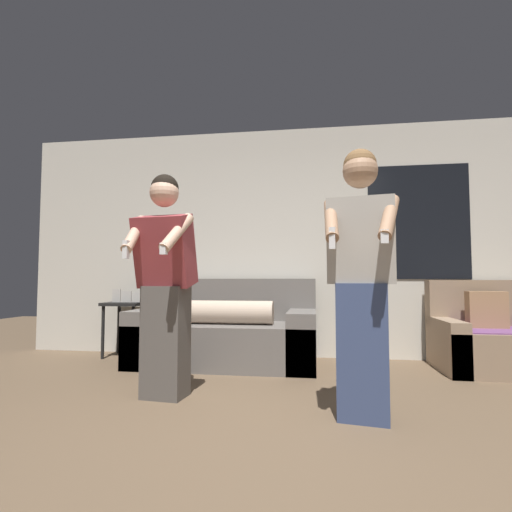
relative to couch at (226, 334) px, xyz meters
name	(u,v)px	position (x,y,z in m)	size (l,w,h in m)	color
ground_plane	(286,466)	(0.81, -2.26, -0.31)	(14.00, 14.00, 0.00)	brown
wall_back	(304,241)	(0.83, 0.51, 1.04)	(6.81, 0.07, 2.70)	beige
couch	(226,334)	(0.00, 0.00, 0.00)	(1.91, 0.95, 0.90)	slate
armchair	(488,340)	(2.64, 0.04, -0.02)	(0.98, 0.84, 0.89)	#937A60
side_table	(126,311)	(-1.26, 0.22, 0.22)	(0.44, 0.45, 0.78)	black
person_left	(165,283)	(-0.19, -1.30, 0.56)	(0.48, 0.54, 1.70)	#56514C
person_right	(362,278)	(1.25, -1.56, 0.59)	(0.48, 0.52, 1.76)	#384770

